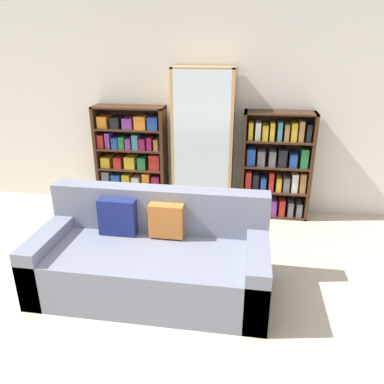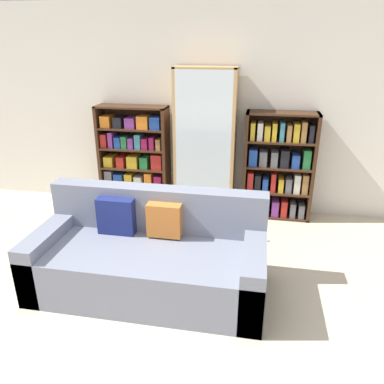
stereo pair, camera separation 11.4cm
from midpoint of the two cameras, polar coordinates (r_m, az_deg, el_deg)
name	(u,v)px [view 1 (the left image)]	position (r m, az deg, el deg)	size (l,w,h in m)	color
ground_plane	(148,343)	(3.19, -7.82, -21.86)	(16.00, 16.00, 0.00)	beige
wall_back	(198,111)	(5.10, 0.29, 12.30)	(6.84, 0.06, 2.70)	silver
couch	(152,259)	(3.58, -7.01, -10.09)	(2.13, 0.96, 0.90)	slate
bookshelf_left	(132,160)	(5.27, -9.74, 4.85)	(0.96, 0.32, 1.42)	#3D2314
display_cabinet	(203,144)	(4.96, 1.05, 7.30)	(0.79, 0.36, 1.92)	tan
bookshelf_right	(276,168)	(5.02, 12.00, 3.62)	(0.90, 0.32, 1.40)	#3D2314
wine_bottle	(242,230)	(4.46, 6.89, -5.74)	(0.08, 0.08, 0.35)	#143819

